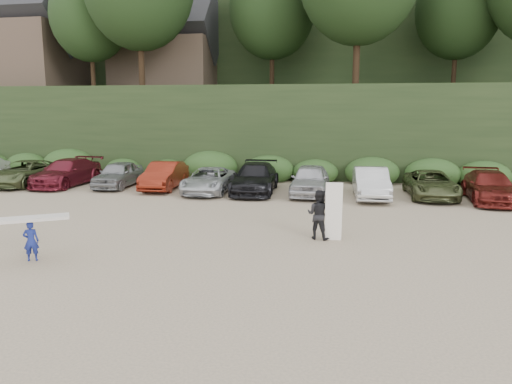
# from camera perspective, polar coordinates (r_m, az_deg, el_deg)

# --- Properties ---
(ground) EXTENTS (120.00, 120.00, 0.00)m
(ground) POSITION_cam_1_polar(r_m,az_deg,el_deg) (17.29, -0.59, -5.99)
(ground) COLOR tan
(ground) RESTS_ON ground
(hillside_backdrop) EXTENTS (90.00, 41.50, 28.00)m
(hillside_backdrop) POSITION_cam_1_polar(r_m,az_deg,el_deg) (52.73, 7.35, 16.94)
(hillside_backdrop) COLOR black
(hillside_backdrop) RESTS_ON ground
(parked_cars) EXTENTS (33.98, 5.87, 1.62)m
(parked_cars) POSITION_cam_1_polar(r_m,az_deg,el_deg) (28.09, -7.71, 1.70)
(parked_cars) COLOR #9E9EA2
(parked_cars) RESTS_ON ground
(child_surfer) EXTENTS (2.28, 1.77, 1.37)m
(child_surfer) POSITION_cam_1_polar(r_m,az_deg,el_deg) (16.76, -24.40, -4.11)
(child_surfer) COLOR navy
(child_surfer) RESTS_ON ground
(adult_surfer) EXTENTS (1.35, 0.89, 2.10)m
(adult_surfer) POSITION_cam_1_polar(r_m,az_deg,el_deg) (17.89, 7.31, -2.54)
(adult_surfer) COLOR black
(adult_surfer) RESTS_ON ground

